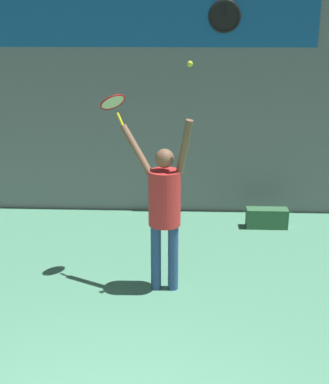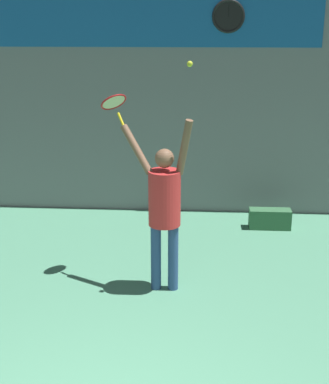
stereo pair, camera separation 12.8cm
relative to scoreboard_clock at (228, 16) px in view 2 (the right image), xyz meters
The scene contains 7 objects.
back_wall 1.47m from the scoreboard_clock, behind, with size 18.00×0.10×5.00m.
sponsor_banner 1.20m from the scoreboard_clock, behind, with size 5.45×0.02×0.97m.
scoreboard_clock is the anchor object (origin of this frame).
tennis_player 3.74m from the scoreboard_clock, 106.00° to the right, with size 0.93×0.53×2.21m.
tennis_racket 3.07m from the scoreboard_clock, 121.01° to the right, with size 0.44×0.43×0.39m.
tennis_ball 3.13m from the scoreboard_clock, 100.20° to the right, with size 0.07×0.07×0.07m.
equipment_bag 3.35m from the scoreboard_clock, 43.44° to the right, with size 0.68×0.24×0.33m.
Camera 2 is at (0.78, -2.95, 3.29)m, focal length 50.00 mm.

